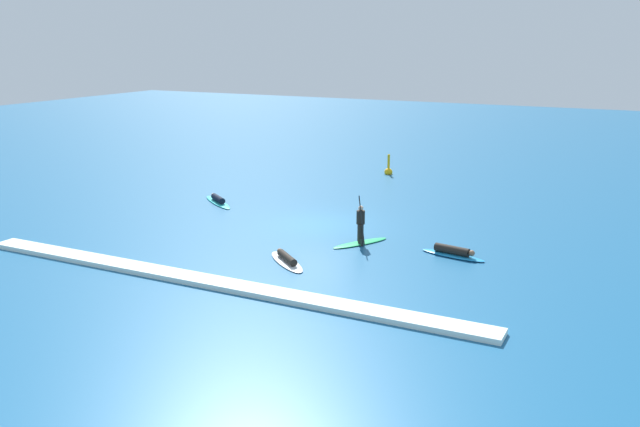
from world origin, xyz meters
TOP-DOWN VIEW (x-y plane):
  - ground_plane at (0.00, 0.00)m, footprint 120.00×120.00m
  - surfer_on_teal_board at (-6.49, 1.32)m, footprint 2.95×2.38m
  - surfer_on_white_board at (1.31, -5.42)m, footprint 2.55×2.30m
  - surfer_on_blue_board at (6.69, -1.89)m, footprint 2.69×1.05m
  - surfer_on_green_board at (2.83, -1.97)m, footprint 1.83×2.60m
  - marker_buoy at (-1.43, 12.29)m, footprint 0.50×0.50m
  - wave_crest at (0.00, -8.61)m, footprint 20.15×0.90m

SIDE VIEW (x-z plane):
  - ground_plane at x=0.00m, z-range 0.00..0.00m
  - wave_crest at x=0.00m, z-range 0.00..0.18m
  - surfer_on_white_board at x=1.31m, z-range -0.06..0.30m
  - surfer_on_teal_board at x=-6.49m, z-range -0.06..0.33m
  - surfer_on_blue_board at x=6.69m, z-range -0.05..0.37m
  - marker_buoy at x=-1.43m, z-range -0.47..0.90m
  - surfer_on_green_board at x=2.83m, z-range -0.56..1.53m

